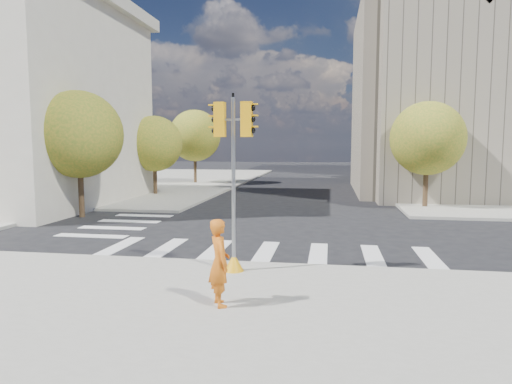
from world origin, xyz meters
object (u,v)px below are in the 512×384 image
at_px(lamp_near, 423,131).
at_px(photographer, 219,262).
at_px(traffic_signal, 234,197).
at_px(lamp_far, 394,135).

xyz_separation_m(lamp_near, photographer, (-8.33, -21.86, -3.46)).
bearing_deg(traffic_signal, photographer, -80.96).
xyz_separation_m(lamp_far, traffic_signal, (-8.59, -33.10, -2.32)).
distance_m(lamp_near, photographer, 23.65).
bearing_deg(lamp_near, traffic_signal, -114.22).
xyz_separation_m(lamp_far, photographer, (-8.33, -35.86, -3.46)).
bearing_deg(lamp_near, photographer, -110.85).
bearing_deg(traffic_signal, lamp_far, 79.01).
bearing_deg(photographer, lamp_near, -49.97).
height_order(lamp_far, traffic_signal, lamp_far).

